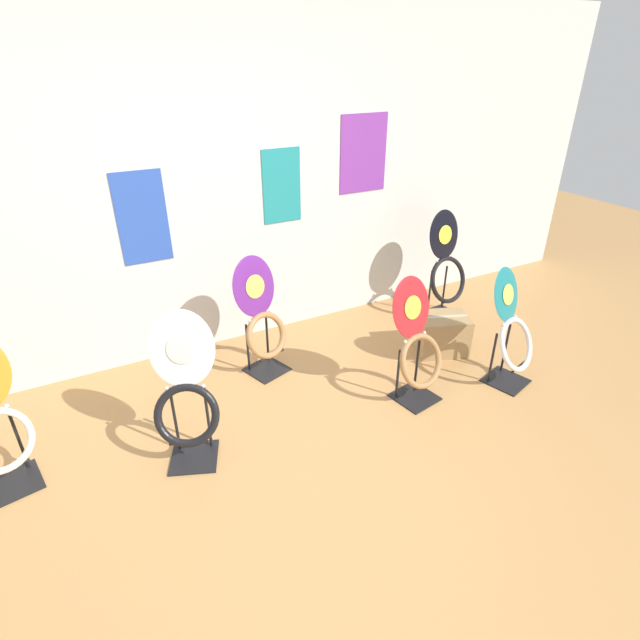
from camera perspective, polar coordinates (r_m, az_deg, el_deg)
ground_plane at (r=2.87m, az=2.07°, el=-21.66°), size 14.00×14.00×0.00m
wall_back at (r=3.90m, az=-13.70°, el=14.38°), size 8.00×0.07×2.60m
toilet_seat_display_white_plain at (r=3.00m, az=-15.09°, el=-8.58°), size 0.46×0.43×0.94m
toilet_seat_display_teal_sax at (r=3.84m, az=21.08°, el=-1.32°), size 0.44×0.41×0.88m
toilet_seat_display_purple_note at (r=3.73m, az=-6.68°, el=0.01°), size 0.43×0.38×0.91m
toilet_seat_display_crimson_swirl at (r=3.47m, az=11.02°, el=-2.86°), size 0.42×0.37×0.89m
toilet_seat_display_jazz_black at (r=4.67m, az=14.21°, el=5.81°), size 0.45×0.32×0.98m
storage_box at (r=4.19m, az=13.73°, el=-1.54°), size 0.48×0.42×0.32m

